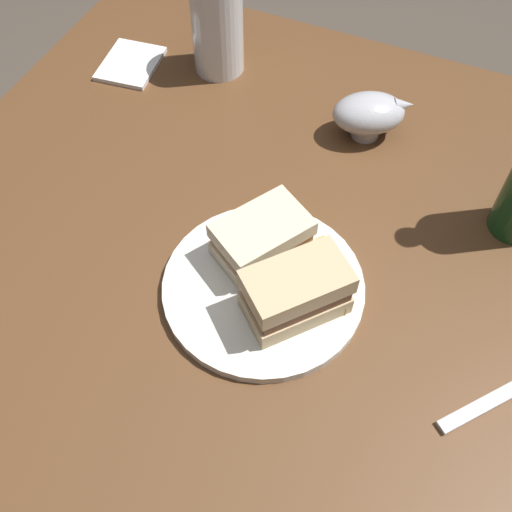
{
  "coord_description": "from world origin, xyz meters",
  "views": [
    {
      "loc": [
        -0.43,
        -0.2,
        1.38
      ],
      "look_at": [
        -0.03,
        -0.02,
        0.74
      ],
      "focal_mm": 42.75,
      "sensor_mm": 36.0,
      "label": 1
    }
  ],
  "objects_px": {
    "sandwich_half_left": "(296,292)",
    "gravy_boat": "(370,113)",
    "fork": "(504,394)",
    "napkin": "(131,64)",
    "sandwich_half_right": "(262,238)",
    "pint_glass": "(218,31)",
    "plate": "(263,287)"
  },
  "relations": [
    {
      "from": "plate",
      "to": "sandwich_half_right",
      "type": "relative_size",
      "value": 1.85
    },
    {
      "from": "pint_glass",
      "to": "fork",
      "type": "bearing_deg",
      "value": -125.88
    },
    {
      "from": "pint_glass",
      "to": "napkin",
      "type": "height_order",
      "value": "pint_glass"
    },
    {
      "from": "napkin",
      "to": "sandwich_half_right",
      "type": "bearing_deg",
      "value": -127.37
    },
    {
      "from": "sandwich_half_right",
      "to": "gravy_boat",
      "type": "relative_size",
      "value": 1.06
    },
    {
      "from": "pint_glass",
      "to": "gravy_boat",
      "type": "relative_size",
      "value": 1.2
    },
    {
      "from": "sandwich_half_left",
      "to": "gravy_boat",
      "type": "bearing_deg",
      "value": 2.51
    },
    {
      "from": "plate",
      "to": "sandwich_half_left",
      "type": "height_order",
      "value": "sandwich_half_left"
    },
    {
      "from": "plate",
      "to": "sandwich_half_right",
      "type": "xyz_separation_m",
      "value": [
        0.05,
        0.02,
        0.04
      ]
    },
    {
      "from": "sandwich_half_right",
      "to": "napkin",
      "type": "bearing_deg",
      "value": 52.63
    },
    {
      "from": "plate",
      "to": "gravy_boat",
      "type": "distance_m",
      "value": 0.33
    },
    {
      "from": "gravy_boat",
      "to": "napkin",
      "type": "xyz_separation_m",
      "value": [
        -0.0,
        0.42,
        -0.04
      ]
    },
    {
      "from": "napkin",
      "to": "fork",
      "type": "xyz_separation_m",
      "value": [
        -0.34,
        -0.69,
        -0.0
      ]
    },
    {
      "from": "plate",
      "to": "sandwich_half_left",
      "type": "bearing_deg",
      "value": -108.4
    },
    {
      "from": "sandwich_half_left",
      "to": "gravy_boat",
      "type": "distance_m",
      "value": 0.34
    },
    {
      "from": "napkin",
      "to": "fork",
      "type": "distance_m",
      "value": 0.77
    },
    {
      "from": "pint_glass",
      "to": "fork",
      "type": "relative_size",
      "value": 0.88
    },
    {
      "from": "pint_glass",
      "to": "gravy_boat",
      "type": "distance_m",
      "value": 0.28
    },
    {
      "from": "sandwich_half_right",
      "to": "gravy_boat",
      "type": "height_order",
      "value": "sandwich_half_right"
    },
    {
      "from": "fork",
      "to": "plate",
      "type": "bearing_deg",
      "value": 126.16
    },
    {
      "from": "gravy_boat",
      "to": "napkin",
      "type": "distance_m",
      "value": 0.42
    },
    {
      "from": "plate",
      "to": "sandwich_half_right",
      "type": "height_order",
      "value": "sandwich_half_right"
    },
    {
      "from": "pint_glass",
      "to": "fork",
      "type": "height_order",
      "value": "pint_glass"
    },
    {
      "from": "sandwich_half_right",
      "to": "pint_glass",
      "type": "relative_size",
      "value": 0.88
    },
    {
      "from": "sandwich_half_left",
      "to": "fork",
      "type": "bearing_deg",
      "value": -90.87
    },
    {
      "from": "napkin",
      "to": "sandwich_half_left",
      "type": "bearing_deg",
      "value": -128.06
    },
    {
      "from": "pint_glass",
      "to": "napkin",
      "type": "bearing_deg",
      "value": 112.22
    },
    {
      "from": "sandwich_half_right",
      "to": "fork",
      "type": "distance_m",
      "value": 0.34
    },
    {
      "from": "sandwich_half_left",
      "to": "napkin",
      "type": "height_order",
      "value": "sandwich_half_left"
    },
    {
      "from": "sandwich_half_left",
      "to": "fork",
      "type": "height_order",
      "value": "sandwich_half_left"
    },
    {
      "from": "gravy_boat",
      "to": "fork",
      "type": "xyz_separation_m",
      "value": [
        -0.34,
        -0.28,
        -0.04
      ]
    },
    {
      "from": "sandwich_half_right",
      "to": "pint_glass",
      "type": "xyz_separation_m",
      "value": [
        0.33,
        0.22,
        0.03
      ]
    }
  ]
}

